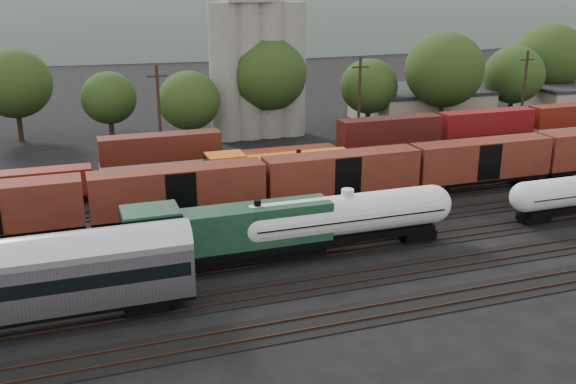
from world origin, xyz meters
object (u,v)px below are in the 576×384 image
object	(u,v)px
orange_locomotive	(270,172)
grain_silo	(257,54)
green_locomotive	(215,234)
tank_car_a	(347,217)

from	to	relation	value
orange_locomotive	grain_silo	size ratio (longest dim) A/B	0.61
grain_silo	orange_locomotive	bearing A→B (deg)	-103.97
green_locomotive	tank_car_a	xyz separation A→B (m)	(10.52, -0.00, 0.05)
tank_car_a	orange_locomotive	size ratio (longest dim) A/B	1.03
green_locomotive	grain_silo	world-z (taller)	grain_silo
tank_car_a	orange_locomotive	world-z (taller)	tank_car_a
orange_locomotive	green_locomotive	bearing A→B (deg)	-120.84
orange_locomotive	grain_silo	xyz separation A→B (m)	(6.47, 26.00, 8.72)
tank_car_a	grain_silo	xyz separation A→B (m)	(4.91, 41.00, 8.42)
tank_car_a	grain_silo	size ratio (longest dim) A/B	0.63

